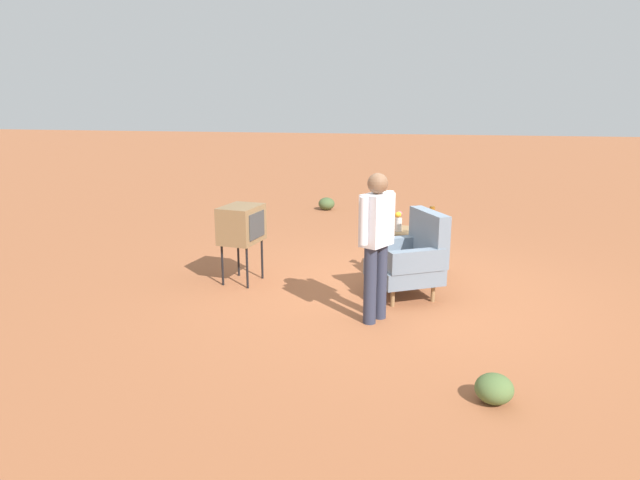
% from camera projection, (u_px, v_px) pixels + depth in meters
% --- Properties ---
extents(ground_plane, '(60.00, 60.00, 0.00)m').
position_uv_depth(ground_plane, '(389.00, 292.00, 7.40)').
color(ground_plane, '#A05B38').
extents(armchair, '(1.04, 1.05, 1.06)m').
position_uv_depth(armchair, '(412.00, 257.00, 7.13)').
color(armchair, '#937047').
rests_on(armchair, ground).
extents(side_table, '(0.56, 0.56, 0.65)m').
position_uv_depth(side_table, '(415.00, 237.00, 7.89)').
color(side_table, black).
rests_on(side_table, ground).
extents(tv_on_stand, '(0.67, 0.54, 1.03)m').
position_uv_depth(tv_on_stand, '(242.00, 225.00, 7.60)').
color(tv_on_stand, black).
rests_on(tv_on_stand, ground).
extents(person_standing, '(0.51, 0.37, 1.64)m').
position_uv_depth(person_standing, '(376.00, 238.00, 6.24)').
color(person_standing, '#2D3347').
rests_on(person_standing, ground).
extents(bottle_tall_amber, '(0.07, 0.07, 0.30)m').
position_uv_depth(bottle_tall_amber, '(432.00, 217.00, 7.98)').
color(bottle_tall_amber, brown).
rests_on(bottle_tall_amber, side_table).
extents(bottle_short_clear, '(0.06, 0.06, 0.20)m').
position_uv_depth(bottle_short_clear, '(417.00, 227.00, 7.63)').
color(bottle_short_clear, silver).
rests_on(bottle_short_clear, side_table).
extents(flower_vase, '(0.15, 0.10, 0.27)m').
position_uv_depth(flower_vase, '(399.00, 220.00, 7.78)').
color(flower_vase, silver).
rests_on(flower_vase, side_table).
extents(shrub_near, '(0.35, 0.35, 0.27)m').
position_uv_depth(shrub_near, '(327.00, 204.00, 12.58)').
color(shrub_near, '#475B33').
rests_on(shrub_near, ground).
extents(shrub_mid, '(0.31, 0.31, 0.24)m').
position_uv_depth(shrub_mid, '(494.00, 389.00, 4.72)').
color(shrub_mid, '#516B38').
rests_on(shrub_mid, ground).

